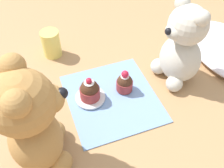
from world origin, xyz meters
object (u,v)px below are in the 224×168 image
at_px(saucer_plate, 90,97).
at_px(juice_glass, 51,44).
at_px(teddy_bear_tan, 32,122).
at_px(cupcake_near_cream_bear, 125,83).
at_px(cupcake_near_tan_bear, 90,90).
at_px(teddy_bear_cream, 182,47).

bearing_deg(saucer_plate, juice_glass, -165.89).
bearing_deg(teddy_bear_tan, saucer_plate, -48.13).
distance_m(cupcake_near_cream_bear, cupcake_near_tan_bear, 0.10).
bearing_deg(cupcake_near_cream_bear, saucer_plate, -90.49).
relative_size(teddy_bear_tan, cupcake_near_tan_bear, 3.77).
height_order(teddy_bear_cream, saucer_plate, teddy_bear_cream).
distance_m(teddy_bear_tan, cupcake_near_tan_bear, 0.21).
distance_m(teddy_bear_cream, cupcake_near_cream_bear, 0.17).
bearing_deg(teddy_bear_cream, saucer_plate, -96.81).
distance_m(teddy_bear_cream, teddy_bear_tan, 0.42).
height_order(teddy_bear_cream, cupcake_near_tan_bear, teddy_bear_cream).
bearing_deg(juice_glass, teddy_bear_tan, -14.87).
bearing_deg(saucer_plate, teddy_bear_cream, 89.57).
bearing_deg(saucer_plate, cupcake_near_cream_bear, 89.51).
distance_m(cupcake_near_cream_bear, juice_glass, 0.27).
distance_m(teddy_bear_tan, saucer_plate, 0.22).
bearing_deg(teddy_bear_tan, cupcake_near_tan_bear, -48.13).
xyz_separation_m(saucer_plate, cupcake_near_tan_bear, (0.00, 0.00, 0.03)).
relative_size(saucer_plate, cupcake_near_tan_bear, 1.16).
bearing_deg(teddy_bear_tan, teddy_bear_cream, -71.29).
height_order(teddy_bear_tan, saucer_plate, teddy_bear_tan).
distance_m(teddy_bear_tan, cupcake_near_cream_bear, 0.29).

